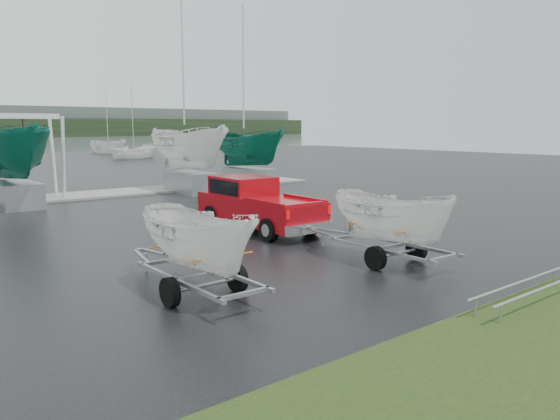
# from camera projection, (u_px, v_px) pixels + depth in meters

# --- Properties ---
(ground_plane) EXTENTS (120.00, 120.00, 0.00)m
(ground_plane) POSITION_uv_depth(u_px,v_px,m) (191.00, 241.00, 16.89)
(ground_plane) COLOR black
(ground_plane) RESTS_ON ground
(grass_verge) EXTENTS (40.00, 40.00, 0.00)m
(grass_verge) POSITION_uv_depth(u_px,v_px,m) (549.00, 357.00, 8.44)
(grass_verge) COLOR black
(grass_verge) RESTS_ON ground
(dock) EXTENTS (30.00, 3.00, 0.12)m
(dock) POSITION_uv_depth(u_px,v_px,m) (58.00, 198.00, 26.87)
(dock) COLOR gray
(dock) RESTS_ON ground
(pickup_truck) EXTENTS (2.06, 5.39, 1.78)m
(pickup_truck) POSITION_uv_depth(u_px,v_px,m) (254.00, 202.00, 18.86)
(pickup_truck) COLOR maroon
(pickup_truck) RESTS_ON ground
(trailer_hitched) EXTENTS (1.79, 3.62, 4.27)m
(trailer_hitched) POSITION_uv_depth(u_px,v_px,m) (393.00, 174.00, 13.85)
(trailer_hitched) COLOR #94979C
(trailer_hitched) RESTS_ON ground
(trailer_parked) EXTENTS (1.78, 3.61, 4.25)m
(trailer_parked) POSITION_uv_depth(u_px,v_px,m) (198.00, 187.00, 11.09)
(trailer_parked) COLOR #94979C
(trailer_parked) RESTS_ON ground
(boat_hoist) EXTENTS (3.30, 2.18, 4.12)m
(boat_hoist) POSITION_uv_depth(u_px,v_px,m) (24.00, 145.00, 25.60)
(boat_hoist) COLOR silver
(boat_hoist) RESTS_ON ground
(keelboat_1) EXTENTS (2.48, 3.20, 7.70)m
(keelboat_1) POSITION_uv_depth(u_px,v_px,m) (10.00, 117.00, 23.44)
(keelboat_1) COLOR #94979C
(keelboat_1) RESTS_ON ground
(keelboat_2) EXTENTS (2.44, 3.20, 10.61)m
(keelboat_2) POSITION_uv_depth(u_px,v_px,m) (189.00, 120.00, 28.66)
(keelboat_2) COLOR #94979C
(keelboat_2) RESTS_ON ground
(keelboat_3) EXTENTS (2.23, 3.20, 10.40)m
(keelboat_3) POSITION_uv_depth(u_px,v_px,m) (249.00, 126.00, 31.48)
(keelboat_3) COLOR #94979C
(keelboat_3) RESTS_ON ground
(moored_boat_2) EXTENTS (3.02, 2.97, 11.15)m
(moored_boat_2) POSITION_uv_depth(u_px,v_px,m) (134.00, 158.00, 60.05)
(moored_boat_2) COLOR silver
(moored_boat_2) RESTS_ON ground
(moored_boat_3) EXTENTS (3.09, 3.16, 11.75)m
(moored_boat_3) POSITION_uv_depth(u_px,v_px,m) (109.00, 153.00, 71.45)
(moored_boat_3) COLOR silver
(moored_boat_3) RESTS_ON ground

